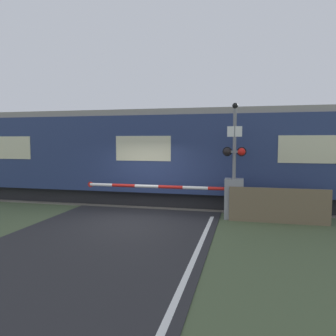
% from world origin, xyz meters
% --- Properties ---
extents(ground_plane, '(80.00, 80.00, 0.00)m').
position_xyz_m(ground_plane, '(0.00, 0.00, 0.00)').
color(ground_plane, '#475638').
extents(track_bed, '(36.00, 3.20, 0.13)m').
position_xyz_m(track_bed, '(0.00, 3.38, 0.02)').
color(track_bed, '#666056').
rests_on(track_bed, ground_plane).
extents(train, '(21.38, 3.03, 3.75)m').
position_xyz_m(train, '(-0.22, 3.38, 1.92)').
color(train, black).
rests_on(train, ground_plane).
extents(crossing_barrier, '(5.50, 0.44, 1.33)m').
position_xyz_m(crossing_barrier, '(2.79, 0.95, 0.72)').
color(crossing_barrier, gray).
rests_on(crossing_barrier, ground_plane).
extents(signal_post, '(0.75, 0.26, 3.75)m').
position_xyz_m(signal_post, '(3.17, 0.81, 2.13)').
color(signal_post, gray).
rests_on(signal_post, ground_plane).
extents(roadside_fence, '(3.02, 0.06, 1.10)m').
position_xyz_m(roadside_fence, '(4.55, 0.68, 0.55)').
color(roadside_fence, '#726047').
rests_on(roadside_fence, ground_plane).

